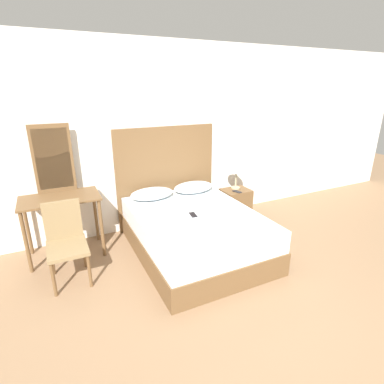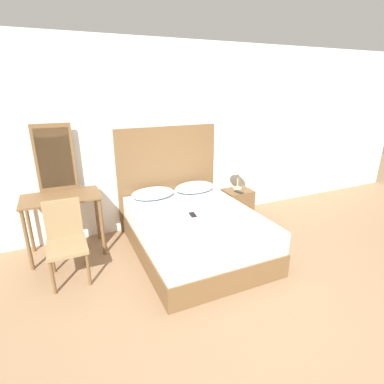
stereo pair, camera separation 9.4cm
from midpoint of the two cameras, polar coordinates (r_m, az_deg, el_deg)
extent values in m
plane|color=#8C6B4C|center=(3.14, 13.64, -22.85)|extent=(16.00, 16.00, 0.00)
cube|color=white|center=(4.56, -5.30, 10.20)|extent=(10.00, 0.06, 2.70)
cube|color=brown|center=(4.00, -0.07, -9.44)|extent=(1.47, 1.92, 0.29)
cube|color=silver|center=(3.87, -0.07, -5.81)|extent=(1.44, 1.89, 0.27)
cube|color=brown|center=(4.60, -5.47, 2.82)|extent=(1.54, 0.05, 1.53)
ellipsoid|color=silver|center=(4.30, -8.27, -0.32)|extent=(0.62, 0.38, 0.15)
ellipsoid|color=silver|center=(4.53, -0.31, 0.93)|extent=(0.62, 0.38, 0.15)
cube|color=black|center=(3.75, -0.51, -4.35)|extent=(0.09, 0.16, 0.01)
cube|color=brown|center=(5.00, 7.74, -2.23)|extent=(0.44, 0.35, 0.49)
cylinder|color=tan|center=(4.99, 7.74, 0.82)|extent=(0.15, 0.15, 0.02)
cylinder|color=tan|center=(4.94, 7.82, 2.41)|extent=(0.02, 0.02, 0.27)
cone|color=silver|center=(4.89, 7.92, 4.68)|extent=(0.28, 0.28, 0.13)
cube|color=black|center=(4.82, 8.02, 0.08)|extent=(0.11, 0.16, 0.01)
cube|color=brown|center=(4.03, -24.52, -1.09)|extent=(0.93, 0.54, 0.02)
cylinder|color=brown|center=(3.99, -29.64, -8.43)|extent=(0.04, 0.04, 0.77)
cylinder|color=brown|center=(3.99, -17.47, -6.62)|extent=(0.04, 0.04, 0.77)
cylinder|color=brown|center=(4.41, -29.42, -5.80)|extent=(0.04, 0.04, 0.77)
cylinder|color=brown|center=(4.41, -18.46, -4.17)|extent=(0.04, 0.04, 0.77)
cube|color=brown|center=(4.15, -25.54, 5.73)|extent=(0.47, 0.03, 0.86)
cube|color=#B2BCC6|center=(4.14, -25.53, 5.70)|extent=(0.40, 0.01, 0.76)
cube|color=olive|center=(3.61, -23.35, -9.78)|extent=(0.42, 0.49, 0.04)
cube|color=olive|center=(3.71, -24.09, -4.85)|extent=(0.40, 0.04, 0.45)
cylinder|color=brown|center=(3.54, -25.59, -14.88)|extent=(0.04, 0.04, 0.39)
cylinder|color=brown|center=(3.54, -19.68, -14.00)|extent=(0.04, 0.04, 0.39)
cylinder|color=brown|center=(3.91, -25.78, -11.50)|extent=(0.04, 0.04, 0.39)
cylinder|color=brown|center=(3.91, -20.50, -10.71)|extent=(0.04, 0.04, 0.39)
camera|label=1|loc=(0.05, -90.71, -0.25)|focal=28.00mm
camera|label=2|loc=(0.05, 89.29, 0.25)|focal=28.00mm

